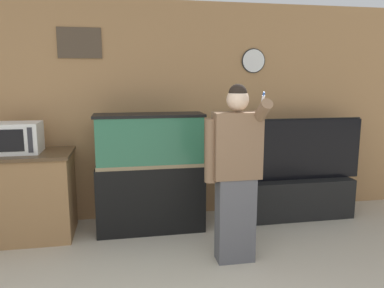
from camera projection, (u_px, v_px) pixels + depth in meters
name	position (u px, v px, depth m)	size (l,w,h in m)	color
wall_back_paneled	(131.00, 112.00, 4.49)	(10.00, 0.08, 2.60)	#A87A4C
microwave	(17.00, 138.00, 3.89)	(0.46, 0.37, 0.32)	white
aquarium_on_stand	(150.00, 173.00, 4.16)	(1.19, 0.40, 1.32)	black
tv_on_stand	(297.00, 188.00, 4.62)	(1.62, 0.40, 1.23)	black
person_standing	(235.00, 172.00, 3.41)	(0.52, 0.39, 1.66)	#515156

